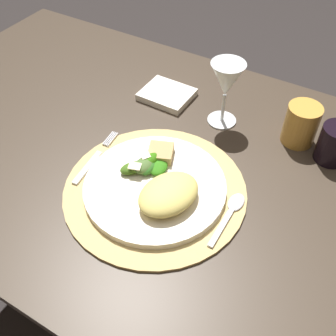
{
  "coord_description": "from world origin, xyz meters",
  "views": [
    {
      "loc": [
        0.34,
        -0.52,
        1.33
      ],
      "look_at": [
        0.06,
        -0.04,
        0.75
      ],
      "focal_mm": 42.85,
      "sensor_mm": 36.0,
      "label": 1
    }
  ],
  "objects_px": {
    "dining_table": "(156,197)",
    "napkin": "(167,95)",
    "wine_glass": "(226,82)",
    "amber_tumbler": "(301,124)",
    "dinner_plate": "(155,186)",
    "spoon": "(232,210)",
    "dark_tumbler": "(335,144)",
    "fork": "(94,159)"
  },
  "relations": [
    {
      "from": "dining_table",
      "to": "napkin",
      "type": "xyz_separation_m",
      "value": [
        -0.08,
        0.19,
        0.15
      ]
    },
    {
      "from": "wine_glass",
      "to": "amber_tumbler",
      "type": "bearing_deg",
      "value": 8.04
    },
    {
      "from": "napkin",
      "to": "amber_tumbler",
      "type": "bearing_deg",
      "value": 1.69
    },
    {
      "from": "dinner_plate",
      "to": "amber_tumbler",
      "type": "relative_size",
      "value": 3.07
    },
    {
      "from": "napkin",
      "to": "dining_table",
      "type": "bearing_deg",
      "value": -66.82
    },
    {
      "from": "spoon",
      "to": "amber_tumbler",
      "type": "relative_size",
      "value": 1.52
    },
    {
      "from": "dining_table",
      "to": "napkin",
      "type": "bearing_deg",
      "value": 113.18
    },
    {
      "from": "napkin",
      "to": "dark_tumbler",
      "type": "relative_size",
      "value": 1.46
    },
    {
      "from": "napkin",
      "to": "wine_glass",
      "type": "distance_m",
      "value": 0.19
    },
    {
      "from": "dining_table",
      "to": "dinner_plate",
      "type": "distance_m",
      "value": 0.19
    },
    {
      "from": "fork",
      "to": "spoon",
      "type": "xyz_separation_m",
      "value": [
        0.3,
        0.02,
        0.0
      ]
    },
    {
      "from": "dining_table",
      "to": "fork",
      "type": "height_order",
      "value": "fork"
    },
    {
      "from": "dinner_plate",
      "to": "spoon",
      "type": "relative_size",
      "value": 2.02
    },
    {
      "from": "wine_glass",
      "to": "amber_tumbler",
      "type": "relative_size",
      "value": 1.69
    },
    {
      "from": "amber_tumbler",
      "to": "wine_glass",
      "type": "bearing_deg",
      "value": -171.96
    },
    {
      "from": "amber_tumbler",
      "to": "fork",
      "type": "bearing_deg",
      "value": -140.57
    },
    {
      "from": "dinner_plate",
      "to": "wine_glass",
      "type": "bearing_deg",
      "value": 85.37
    },
    {
      "from": "napkin",
      "to": "amber_tumbler",
      "type": "relative_size",
      "value": 1.34
    },
    {
      "from": "fork",
      "to": "amber_tumbler",
      "type": "bearing_deg",
      "value": 39.43
    },
    {
      "from": "wine_glass",
      "to": "dark_tumbler",
      "type": "distance_m",
      "value": 0.26
    },
    {
      "from": "dining_table",
      "to": "wine_glass",
      "type": "bearing_deg",
      "value": 65.81
    },
    {
      "from": "wine_glass",
      "to": "napkin",
      "type": "bearing_deg",
      "value": 174.71
    },
    {
      "from": "spoon",
      "to": "wine_glass",
      "type": "distance_m",
      "value": 0.28
    },
    {
      "from": "spoon",
      "to": "dinner_plate",
      "type": "bearing_deg",
      "value": -169.69
    },
    {
      "from": "napkin",
      "to": "fork",
      "type": "bearing_deg",
      "value": -93.33
    },
    {
      "from": "dining_table",
      "to": "spoon",
      "type": "bearing_deg",
      "value": -16.75
    },
    {
      "from": "fork",
      "to": "dining_table",
      "type": "bearing_deg",
      "value": 42.33
    },
    {
      "from": "dining_table",
      "to": "napkin",
      "type": "relative_size",
      "value": 11.44
    },
    {
      "from": "spoon",
      "to": "napkin",
      "type": "relative_size",
      "value": 1.14
    },
    {
      "from": "dining_table",
      "to": "fork",
      "type": "xyz_separation_m",
      "value": [
        -0.1,
        -0.09,
        0.15
      ]
    },
    {
      "from": "amber_tumbler",
      "to": "dinner_plate",
      "type": "bearing_deg",
      "value": -123.97
    },
    {
      "from": "fork",
      "to": "spoon",
      "type": "height_order",
      "value": "spoon"
    },
    {
      "from": "dinner_plate",
      "to": "dark_tumbler",
      "type": "relative_size",
      "value": 3.36
    },
    {
      "from": "spoon",
      "to": "wine_glass",
      "type": "bearing_deg",
      "value": 119.05
    },
    {
      "from": "dining_table",
      "to": "dinner_plate",
      "type": "relative_size",
      "value": 4.97
    },
    {
      "from": "wine_glass",
      "to": "amber_tumbler",
      "type": "height_order",
      "value": "wine_glass"
    },
    {
      "from": "dark_tumbler",
      "to": "dining_table",
      "type": "bearing_deg",
      "value": -151.74
    },
    {
      "from": "dark_tumbler",
      "to": "spoon",
      "type": "bearing_deg",
      "value": -116.63
    },
    {
      "from": "spoon",
      "to": "napkin",
      "type": "height_order",
      "value": "napkin"
    },
    {
      "from": "dining_table",
      "to": "dark_tumbler",
      "type": "height_order",
      "value": "dark_tumbler"
    },
    {
      "from": "dinner_plate",
      "to": "dark_tumbler",
      "type": "distance_m",
      "value": 0.38
    },
    {
      "from": "fork",
      "to": "dinner_plate",
      "type": "bearing_deg",
      "value": -1.03
    }
  ]
}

